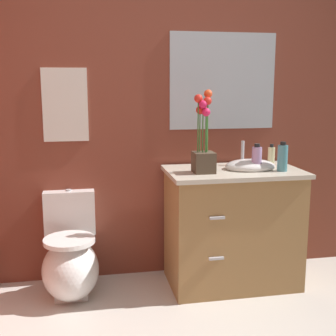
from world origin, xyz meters
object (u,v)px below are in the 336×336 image
Objects in this scene: lotion_bottle at (257,158)px; hand_wash_bottle at (283,158)px; wall_poster at (65,105)px; flower_vase at (204,146)px; vanity_cabinet at (233,226)px; wall_mirror at (223,81)px; soap_bottle at (271,156)px; toilet at (70,261)px.

lotion_bottle is 0.93× the size of hand_wash_bottle.
flower_vase is at bearing -21.38° from wall_poster.
vanity_cabinet is at bearing 160.54° from hand_wash_bottle.
vanity_cabinet is at bearing 153.91° from lotion_bottle.
wall_poster is at bearing 165.61° from vanity_cabinet.
wall_poster is (-1.28, 0.36, 0.36)m from lotion_bottle.
hand_wash_bottle is at bearing -52.45° from wall_mirror.
soap_bottle is 0.20× the size of wall_mirror.
vanity_cabinet is 2.01× the size of wall_poster.
vanity_cabinet is at bearing 14.04° from flower_vase.
soap_bottle is at bearing 16.82° from flower_vase.
wall_mirror is at bearing 150.35° from soap_bottle.
wall_poster reaches higher than soap_bottle.
flower_vase reaches higher than lotion_bottle.
toilet is at bearing -166.82° from wall_mirror.
lotion_bottle is (1.28, -0.09, 0.68)m from toilet.
wall_poster is 1.15m from wall_mirror.
hand_wash_bottle is at bearing -5.30° from toilet.
wall_mirror is (0.24, 0.35, 0.42)m from flower_vase.
vanity_cabinet is 1.28× the size of wall_mirror.
lotion_bottle is 0.24× the size of wall_mirror.
hand_wash_bottle is at bearing -13.74° from lotion_bottle.
wall_mirror is at bearing 111.06° from lotion_bottle.
lotion_bottle is at bearing -68.94° from wall_mirror.
wall_mirror is at bearing 13.18° from toilet.
toilet is at bearing 175.85° from lotion_bottle.
hand_wash_bottle reaches higher than vanity_cabinet.
lotion_bottle is 1.38m from wall_poster.
soap_bottle is 0.65m from wall_mirror.
soap_bottle is 0.84× the size of lotion_bottle.
vanity_cabinet is at bearing -14.39° from wall_poster.
vanity_cabinet is 1.84× the size of flower_vase.
wall_poster is (-0.90, 0.35, 0.26)m from flower_vase.
vanity_cabinet is 0.64m from flower_vase.
wall_mirror is at bearing 0.00° from wall_poster.
lotion_bottle is (0.38, -0.01, -0.10)m from flower_vase.
wall_mirror is (-0.32, 0.18, 0.54)m from soap_bottle.
wall_mirror reaches higher than vanity_cabinet.
hand_wash_bottle is 0.72m from wall_mirror.
wall_mirror is at bearing 127.55° from hand_wash_bottle.
wall_poster is (-1.47, 0.18, 0.37)m from soap_bottle.
flower_vase is at bearing 174.98° from hand_wash_bottle.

